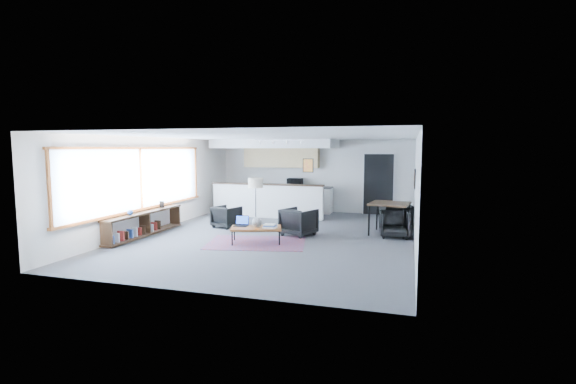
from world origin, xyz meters
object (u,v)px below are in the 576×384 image
(dining_chair_far, at_px, (396,217))
(ceramic_pot, at_px, (257,222))
(armchair_left, at_px, (226,216))
(microwave, at_px, (295,181))
(armchair_right, at_px, (299,221))
(book_stack, at_px, (270,226))
(dining_chair_near, at_px, (394,225))
(coffee_table, at_px, (256,228))
(dining_table, at_px, (390,206))
(laptop, at_px, (242,223))
(floor_lamp, at_px, (256,185))

(dining_chair_far, bearing_deg, ceramic_pot, 25.45)
(armchair_left, relative_size, microwave, 1.31)
(armchair_left, bearing_deg, armchair_right, -174.43)
(book_stack, distance_m, dining_chair_near, 3.29)
(book_stack, bearing_deg, microwave, 98.87)
(coffee_table, relative_size, dining_chair_near, 2.12)
(ceramic_pot, height_order, armchair_right, armchair_right)
(book_stack, height_order, microwave, microwave)
(book_stack, relative_size, dining_chair_near, 0.48)
(ceramic_pot, xyz_separation_m, microwave, (-0.47, 5.12, 0.59))
(dining_table, xyz_separation_m, microwave, (-3.49, 3.08, 0.33))
(dining_table, bearing_deg, dining_chair_near, -69.28)
(dining_chair_near, height_order, dining_chair_far, dining_chair_far)
(laptop, distance_m, ceramic_pot, 0.46)
(laptop, height_order, dining_chair_near, dining_chair_near)
(ceramic_pot, distance_m, dining_table, 3.65)
(book_stack, height_order, dining_chair_near, dining_chair_near)
(floor_lamp, bearing_deg, coffee_table, -68.79)
(floor_lamp, height_order, dining_chair_near, floor_lamp)
(coffee_table, distance_m, ceramic_pot, 0.15)
(armchair_right, bearing_deg, floor_lamp, 3.78)
(coffee_table, distance_m, dining_chair_near, 3.59)
(ceramic_pot, relative_size, armchair_left, 0.35)
(laptop, bearing_deg, coffee_table, -17.83)
(dining_table, relative_size, dining_chair_near, 1.79)
(dining_chair_near, height_order, microwave, microwave)
(floor_lamp, relative_size, dining_chair_near, 2.29)
(book_stack, bearing_deg, coffee_table, 179.61)
(armchair_left, height_order, microwave, microwave)
(book_stack, distance_m, dining_chair_far, 4.02)
(armchair_left, bearing_deg, laptop, 143.62)
(armchair_left, bearing_deg, floor_lamp, -164.31)
(laptop, height_order, microwave, microwave)
(floor_lamp, bearing_deg, dining_table, 6.16)
(book_stack, height_order, dining_chair_far, dining_chair_far)
(coffee_table, xyz_separation_m, dining_chair_far, (3.19, 2.84, -0.02))
(laptop, bearing_deg, dining_chair_near, 17.09)
(book_stack, relative_size, armchair_left, 0.44)
(coffee_table, xyz_separation_m, dining_table, (3.05, 2.02, 0.41))
(ceramic_pot, height_order, floor_lamp, floor_lamp)
(armchair_left, bearing_deg, ceramic_pot, 151.17)
(laptop, relative_size, microwave, 0.69)
(book_stack, height_order, floor_lamp, floor_lamp)
(coffee_table, bearing_deg, armchair_right, 38.58)
(ceramic_pot, relative_size, armchair_right, 0.30)
(book_stack, distance_m, armchair_right, 1.23)
(dining_table, height_order, dining_chair_near, dining_table)
(laptop, bearing_deg, dining_table, 22.93)
(laptop, distance_m, microwave, 5.06)
(armchair_right, bearing_deg, dining_chair_far, -123.17)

